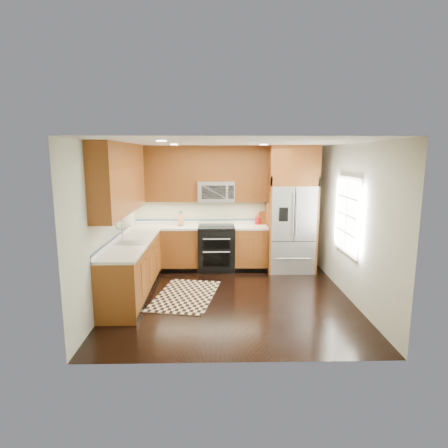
{
  "coord_description": "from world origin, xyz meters",
  "views": [
    {
      "loc": [
        -0.26,
        -6.02,
        2.39
      ],
      "look_at": [
        -0.11,
        0.6,
        1.18
      ],
      "focal_mm": 30.0,
      "sensor_mm": 36.0,
      "label": 1
    }
  ],
  "objects_px": {
    "knife_block": "(181,219)",
    "utensil_crock": "(258,219)",
    "range": "(216,248)",
    "refrigerator": "(291,209)",
    "rug": "(186,295)"
  },
  "relations": [
    {
      "from": "range",
      "to": "rug",
      "type": "height_order",
      "value": "range"
    },
    {
      "from": "rug",
      "to": "knife_block",
      "type": "height_order",
      "value": "knife_block"
    },
    {
      "from": "range",
      "to": "knife_block",
      "type": "height_order",
      "value": "knife_block"
    },
    {
      "from": "range",
      "to": "utensil_crock",
      "type": "height_order",
      "value": "utensil_crock"
    },
    {
      "from": "refrigerator",
      "to": "range",
      "type": "bearing_deg",
      "value": 178.6
    },
    {
      "from": "range",
      "to": "utensil_crock",
      "type": "relative_size",
      "value": 2.81
    },
    {
      "from": "range",
      "to": "knife_block",
      "type": "relative_size",
      "value": 3.02
    },
    {
      "from": "refrigerator",
      "to": "utensil_crock",
      "type": "xyz_separation_m",
      "value": [
        -0.66,
        0.24,
        -0.25
      ]
    },
    {
      "from": "range",
      "to": "refrigerator",
      "type": "distance_m",
      "value": 1.76
    },
    {
      "from": "knife_block",
      "to": "utensil_crock",
      "type": "distance_m",
      "value": 1.64
    },
    {
      "from": "refrigerator",
      "to": "knife_block",
      "type": "distance_m",
      "value": 2.32
    },
    {
      "from": "rug",
      "to": "utensil_crock",
      "type": "relative_size",
      "value": 4.72
    },
    {
      "from": "refrigerator",
      "to": "utensil_crock",
      "type": "bearing_deg",
      "value": 160.35
    },
    {
      "from": "refrigerator",
      "to": "utensil_crock",
      "type": "distance_m",
      "value": 0.74
    },
    {
      "from": "range",
      "to": "utensil_crock",
      "type": "distance_m",
      "value": 1.08
    }
  ]
}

